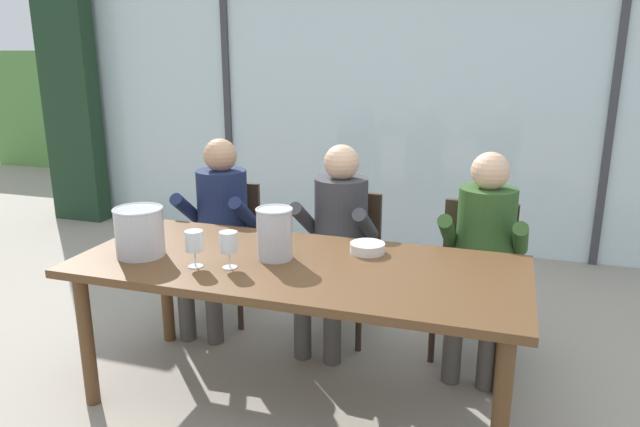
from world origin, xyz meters
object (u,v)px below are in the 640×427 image
object	(u,v)px
chair_left_of_center	(343,252)
person_olive_shirt	(483,246)
person_charcoal_jacket	(337,232)
ice_bucket_primary	(139,231)
dining_table	(297,277)
ice_bucket_secondary	(275,233)
wine_glass_by_left_taster	(194,243)
person_navy_polo	(218,221)
wine_glass_near_bucket	(229,244)
chair_center	(476,267)
chair_near_curtain	(226,239)
tasting_bowl	(367,248)

from	to	relation	value
chair_left_of_center	person_olive_shirt	size ratio (longest dim) A/B	0.73
person_charcoal_jacket	ice_bucket_primary	bearing A→B (deg)	-128.00
dining_table	ice_bucket_secondary	bearing A→B (deg)	169.26
ice_bucket_primary	wine_glass_by_left_taster	world-z (taller)	ice_bucket_primary
person_navy_polo	ice_bucket_primary	size ratio (longest dim) A/B	4.87
person_charcoal_jacket	person_olive_shirt	distance (m)	0.84
dining_table	wine_glass_near_bucket	size ratio (longest dim) A/B	12.28
chair_left_of_center	chair_center	size ratio (longest dim) A/B	1.00
chair_center	wine_glass_by_left_taster	bearing A→B (deg)	-136.99
chair_center	wine_glass_near_bucket	world-z (taller)	wine_glass_near_bucket
chair_center	person_olive_shirt	size ratio (longest dim) A/B	0.73
person_olive_shirt	wine_glass_by_left_taster	size ratio (longest dim) A/B	6.78
ice_bucket_secondary	chair_near_curtain	bearing A→B (deg)	129.86
chair_center	chair_left_of_center	bearing A→B (deg)	-178.70
person_olive_shirt	person_charcoal_jacket	bearing A→B (deg)	-176.84
dining_table	wine_glass_by_left_taster	bearing A→B (deg)	-155.37
wine_glass_by_left_taster	chair_center	bearing A→B (deg)	40.90
person_navy_polo	ice_bucket_primary	world-z (taller)	person_navy_polo
wine_glass_by_left_taster	person_olive_shirt	bearing A→B (deg)	36.38
ice_bucket_secondary	ice_bucket_primary	bearing A→B (deg)	-165.66
dining_table	chair_near_curtain	world-z (taller)	chair_near_curtain
person_charcoal_jacket	wine_glass_near_bucket	distance (m)	0.94
dining_table	chair_left_of_center	xyz separation A→B (m)	(-0.02, 0.87, -0.16)
dining_table	tasting_bowl	distance (m)	0.39
ice_bucket_secondary	wine_glass_by_left_taster	size ratio (longest dim) A/B	1.45
dining_table	ice_bucket_primary	size ratio (longest dim) A/B	8.82
chair_left_of_center	tasting_bowl	xyz separation A→B (m)	(0.30, -0.63, 0.26)
dining_table	person_charcoal_jacket	size ratio (longest dim) A/B	1.81
ice_bucket_primary	tasting_bowl	bearing A→B (deg)	20.11
person_charcoal_jacket	wine_glass_by_left_taster	world-z (taller)	person_charcoal_jacket
dining_table	ice_bucket_primary	xyz separation A→B (m)	(-0.76, -0.14, 0.20)
ice_bucket_secondary	chair_center	bearing A→B (deg)	42.54
chair_left_of_center	person_navy_polo	xyz separation A→B (m)	(-0.78, -0.14, 0.17)
dining_table	chair_near_curtain	distance (m)	1.22
chair_near_curtain	tasting_bowl	xyz separation A→B (m)	(1.12, -0.63, 0.26)
chair_near_curtain	chair_left_of_center	world-z (taller)	same
person_olive_shirt	wine_glass_by_left_taster	distance (m)	1.57
chair_near_curtain	chair_center	xyz separation A→B (m)	(1.62, -0.02, 0.00)
person_olive_shirt	dining_table	bearing A→B (deg)	-135.40
person_charcoal_jacket	wine_glass_by_left_taster	xyz separation A→B (m)	(-0.41, -0.92, 0.18)
chair_left_of_center	wine_glass_by_left_taster	size ratio (longest dim) A/B	4.94
chair_left_of_center	dining_table	bearing A→B (deg)	-86.68
chair_near_curtain	person_olive_shirt	size ratio (longest dim) A/B	0.73
chair_near_curtain	person_navy_polo	size ratio (longest dim) A/B	0.73
person_olive_shirt	ice_bucket_primary	xyz separation A→B (m)	(-1.59, -0.87, 0.19)
chair_center	person_olive_shirt	bearing A→B (deg)	-73.05
chair_center	person_navy_polo	distance (m)	1.60
person_olive_shirt	wine_glass_near_bucket	xyz separation A→B (m)	(-1.10, -0.89, 0.18)
ice_bucket_secondary	wine_glass_near_bucket	world-z (taller)	ice_bucket_secondary
person_navy_polo	wine_glass_near_bucket	world-z (taller)	person_navy_polo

